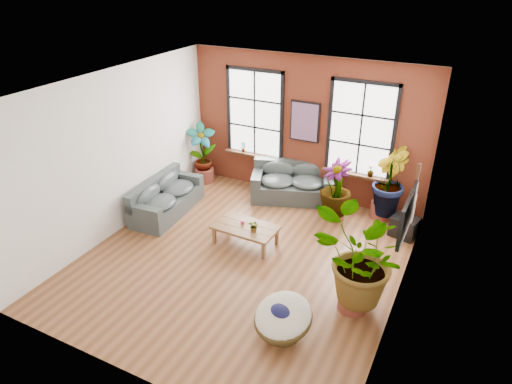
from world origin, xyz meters
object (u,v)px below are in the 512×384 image
sofa_back (292,183)px  papasan_chair (283,318)px  sofa_left (165,198)px  coffee_table (245,228)px

sofa_back → papasan_chair: sofa_back is taller
sofa_left → coffee_table: bearing=-103.3°
sofa_back → coffee_table: sofa_back is taller
sofa_back → sofa_left: bearing=-159.9°
sofa_left → papasan_chair: (4.12, -2.44, -0.01)m
coffee_table → papasan_chair: bearing=-47.9°
sofa_back → sofa_left: sofa_back is taller
coffee_table → papasan_chair: (1.78, -2.09, -0.01)m
sofa_back → coffee_table: size_ratio=1.63×
sofa_left → coffee_table: 2.37m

